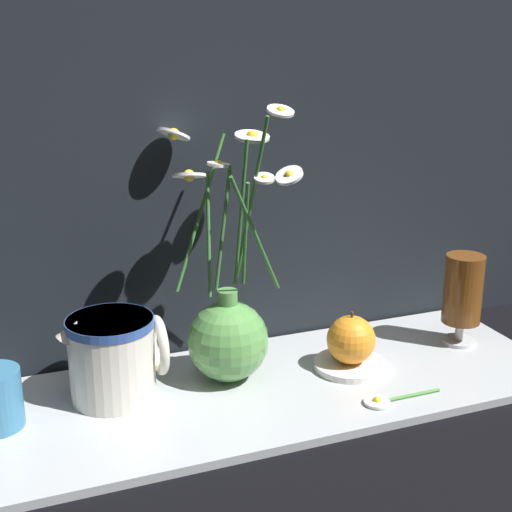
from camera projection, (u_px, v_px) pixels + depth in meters
name	position (u px, v px, depth m)	size (l,w,h in m)	color
ground_plane	(264.00, 393.00, 1.02)	(6.00, 6.00, 0.00)	black
shelf	(264.00, 390.00, 1.02)	(0.88, 0.30, 0.01)	#B2B7BC
vase_with_flowers	(228.00, 331.00, 1.02)	(0.18, 0.23, 0.39)	#59994C
ceramic_pitcher	(114.00, 354.00, 0.97)	(0.14, 0.12, 0.13)	beige
tea_glass	(463.00, 292.00, 1.13)	(0.06, 0.06, 0.15)	silver
saucer_plate	(350.00, 365.00, 1.07)	(0.11, 0.11, 0.01)	white
orange_fruit	(351.00, 340.00, 1.06)	(0.07, 0.07, 0.08)	orange
loose_daisy	(386.00, 400.00, 0.97)	(0.12, 0.04, 0.01)	#4C8E3D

